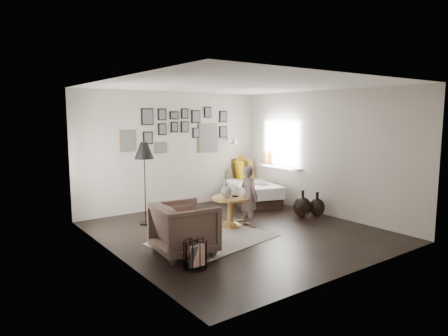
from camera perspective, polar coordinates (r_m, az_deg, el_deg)
ground at (r=7.31m, az=2.02°, el=-9.03°), size 4.80×4.80×0.00m
wall_back at (r=9.05m, az=-7.38°, el=2.52°), size 4.50×0.00×4.50m
wall_front at (r=5.39m, az=18.07°, el=-1.23°), size 4.50×0.00×4.50m
wall_left at (r=5.93m, az=-15.26°, el=-0.34°), size 0.00×4.80×4.80m
wall_right at (r=8.62m, az=13.92°, el=2.11°), size 0.00×4.80×4.80m
ceiling at (r=7.02m, az=2.12°, el=11.75°), size 4.80×4.80×0.00m
door_left at (r=7.10m, az=-18.55°, el=-1.24°), size 0.00×2.14×2.14m
window_right at (r=9.51m, az=7.36°, el=0.54°), size 0.15×1.32×1.30m
gallery_wall at (r=9.14m, az=-5.80°, el=5.38°), size 2.74×0.03×1.08m
wall_sconce at (r=9.66m, az=1.47°, el=3.87°), size 0.18×0.36×0.16m
rug at (r=6.84m, az=-1.45°, el=-10.17°), size 2.16×1.69×0.01m
pedestal_table at (r=7.56m, az=0.95°, el=-6.43°), size 0.72×0.72×0.56m
vase at (r=7.43m, az=0.37°, el=-3.05°), size 0.20×0.20×0.51m
candles at (r=7.53m, az=1.63°, el=-3.12°), size 0.12×0.12×0.27m
daybed at (r=9.80m, az=3.00°, el=-2.77°), size 1.53×2.35×1.08m
magazine_on_daybed at (r=9.24m, az=5.34°, el=-2.33°), size 0.28×0.36×0.02m
armchair at (r=6.09m, az=-5.68°, el=-8.62°), size 0.94×0.92×0.79m
armchair_cushion at (r=6.13m, az=-5.69°, el=-7.69°), size 0.40×0.41×0.16m
floor_lamp at (r=7.67m, az=-11.34°, el=2.04°), size 0.37×0.37×1.59m
magazine_basket at (r=5.60m, az=-4.11°, el=-12.23°), size 0.36×0.36×0.39m
demijohn_large at (r=8.38m, az=11.15°, el=-5.47°), size 0.37×0.37×0.56m
demijohn_small at (r=8.53m, az=13.14°, el=-5.46°), size 0.33×0.33×0.51m
child at (r=7.50m, az=3.58°, el=-4.05°), size 0.29×0.43×1.16m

